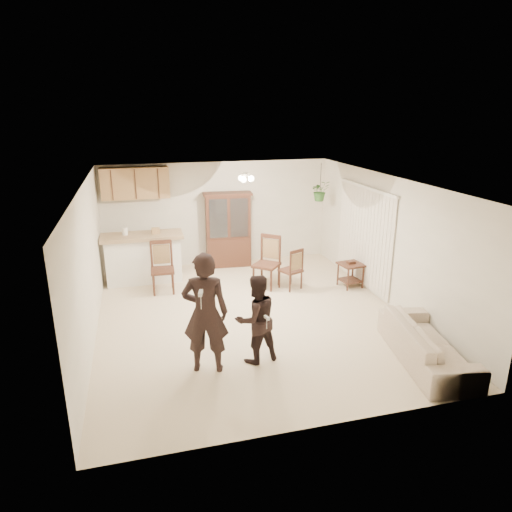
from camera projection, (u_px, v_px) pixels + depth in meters
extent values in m
plane|color=beige|center=(251.00, 316.00, 8.53)|extent=(6.50, 6.50, 0.00)
cube|color=silver|center=(250.00, 182.00, 7.77)|extent=(5.50, 6.50, 0.02)
cube|color=beige|center=(218.00, 214.00, 11.14)|extent=(5.50, 0.02, 2.50)
cube|color=beige|center=(321.00, 335.00, 5.16)|extent=(5.50, 0.02, 2.50)
cube|color=beige|center=(88.00, 265.00, 7.48)|extent=(0.02, 6.50, 2.50)
cube|color=beige|center=(388.00, 241.00, 8.82)|extent=(0.02, 6.50, 2.50)
cube|color=white|center=(144.00, 260.00, 10.09)|extent=(1.60, 0.55, 1.00)
cube|color=tan|center=(142.00, 236.00, 9.92)|extent=(1.75, 0.70, 0.08)
cube|color=#956341|center=(135.00, 183.00, 10.25)|extent=(1.50, 0.34, 0.70)
imported|color=#245522|center=(320.00, 191.00, 10.73)|extent=(0.43, 0.37, 0.48)
cylinder|color=black|center=(321.00, 177.00, 10.63)|extent=(0.01, 0.01, 0.65)
imported|color=beige|center=(427.00, 339.00, 6.90)|extent=(1.05, 1.97, 0.73)
imported|color=black|center=(205.00, 314.00, 6.51)|extent=(0.74, 0.58, 1.80)
imported|color=black|center=(256.00, 320.00, 6.82)|extent=(0.76, 0.65, 1.35)
cube|color=black|center=(229.00, 251.00, 11.19)|extent=(1.09, 0.50, 0.71)
cube|color=black|center=(228.00, 216.00, 10.92)|extent=(1.08, 0.45, 1.06)
cube|color=#B1BAC1|center=(228.00, 216.00, 10.92)|extent=(0.92, 0.09, 0.93)
cube|color=black|center=(227.00, 194.00, 10.75)|extent=(1.18, 0.53, 0.05)
cube|color=black|center=(351.00, 264.00, 9.79)|extent=(0.54, 0.54, 0.04)
cube|color=black|center=(350.00, 280.00, 9.90)|extent=(0.46, 0.46, 0.03)
cube|color=black|center=(351.00, 262.00, 9.77)|extent=(0.19, 0.14, 0.06)
cube|color=black|center=(163.00, 270.00, 9.51)|extent=(0.50, 0.50, 0.05)
cube|color=#A17750|center=(162.00, 257.00, 9.42)|extent=(0.35, 0.06, 0.41)
cube|color=black|center=(161.00, 245.00, 9.34)|extent=(0.44, 0.06, 0.08)
cube|color=black|center=(266.00, 265.00, 9.77)|extent=(0.70, 0.70, 0.05)
cube|color=#A17750|center=(266.00, 252.00, 9.68)|extent=(0.31, 0.27, 0.43)
cube|color=black|center=(267.00, 239.00, 9.59)|extent=(0.37, 0.33, 0.09)
cube|color=black|center=(291.00, 271.00, 9.72)|extent=(0.53, 0.53, 0.04)
cube|color=#A17750|center=(291.00, 260.00, 9.65)|extent=(0.29, 0.15, 0.35)
cube|color=black|center=(291.00, 249.00, 9.58)|extent=(0.35, 0.18, 0.07)
cube|color=white|center=(201.00, 293.00, 5.95)|extent=(0.09, 0.16, 0.05)
cube|color=white|center=(267.00, 318.00, 6.50)|extent=(0.06, 0.13, 0.04)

